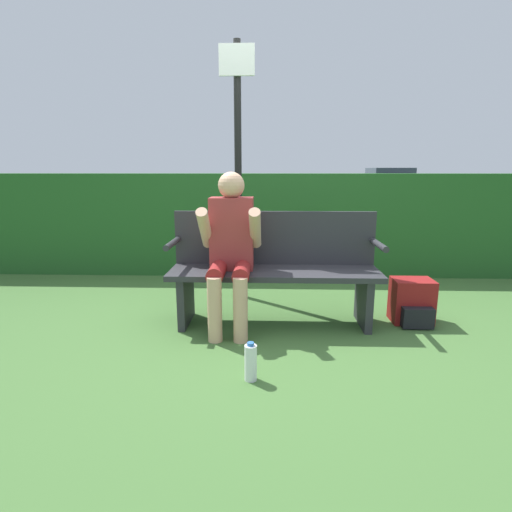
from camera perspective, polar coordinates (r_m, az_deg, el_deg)
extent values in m
plane|color=#426B33|center=(3.47, 2.57, -9.60)|extent=(40.00, 40.00, 0.00)
cube|color=#235623|center=(5.01, 2.46, 4.56)|extent=(12.00, 0.42, 1.25)
cube|color=#2D2D33|center=(3.33, 2.64, -2.39)|extent=(1.74, 0.48, 0.05)
cube|color=#2D2D33|center=(3.49, 2.65, 2.60)|extent=(1.74, 0.04, 0.47)
cube|color=#2D2D33|center=(3.47, -9.98, -6.02)|extent=(0.06, 0.43, 0.43)
cube|color=#2D2D33|center=(3.49, 15.12, -6.18)|extent=(0.06, 0.43, 0.43)
cylinder|color=#2D2D33|center=(3.37, -11.85, 1.77)|extent=(0.05, 0.43, 0.05)
cylinder|color=#2D2D33|center=(3.40, 17.13, 1.55)|extent=(0.05, 0.43, 0.05)
cube|color=#993333|center=(3.33, -3.47, 3.23)|extent=(0.35, 0.22, 0.60)
sphere|color=#DBA884|center=(3.29, -3.55, 10.05)|extent=(0.22, 0.22, 0.22)
cylinder|color=maroon|center=(3.19, -5.50, -2.08)|extent=(0.13, 0.42, 0.13)
cylinder|color=maroon|center=(3.17, -2.00, -2.12)|extent=(0.13, 0.42, 0.13)
cylinder|color=#DBA884|center=(3.06, -5.91, -7.63)|extent=(0.11, 0.11, 0.51)
cylinder|color=#DBA884|center=(3.04, -2.24, -7.71)|extent=(0.11, 0.11, 0.51)
cylinder|color=#DBA884|center=(3.20, -7.30, 3.93)|extent=(0.09, 0.36, 0.36)
cylinder|color=#DBA884|center=(3.16, -0.11, 3.92)|extent=(0.09, 0.36, 0.36)
cube|color=maroon|center=(3.70, 21.34, -5.95)|extent=(0.34, 0.25, 0.38)
cube|color=black|center=(3.59, 22.09, -8.18)|extent=(0.25, 0.09, 0.17)
cylinder|color=white|center=(2.57, -0.77, -15.01)|extent=(0.08, 0.08, 0.23)
cylinder|color=#2D66B2|center=(2.51, -0.77, -12.47)|extent=(0.04, 0.04, 0.02)
cylinder|color=black|center=(4.00, -2.56, 11.38)|extent=(0.07, 0.07, 2.46)
cube|color=silver|center=(4.07, -2.77, 26.22)|extent=(0.33, 0.02, 0.28)
cube|color=black|center=(16.59, 18.32, 9.00)|extent=(1.83, 4.55, 0.66)
cube|color=#333D4C|center=(16.57, 18.45, 10.99)|extent=(1.53, 2.21, 0.49)
cylinder|color=black|center=(17.80, 14.80, 8.75)|extent=(0.21, 0.68, 0.67)
cylinder|color=black|center=(18.13, 19.65, 8.50)|extent=(0.21, 0.68, 0.67)
cylinder|color=black|center=(15.08, 16.61, 8.09)|extent=(0.21, 0.68, 0.67)
cylinder|color=black|center=(15.47, 22.26, 7.79)|extent=(0.21, 0.68, 0.67)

